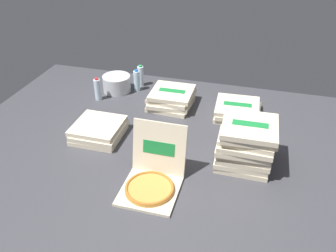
{
  "coord_description": "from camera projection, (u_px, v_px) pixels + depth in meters",
  "views": [
    {
      "loc": [
        0.61,
        -2.04,
        1.57
      ],
      "look_at": [
        0.02,
        0.1,
        0.14
      ],
      "focal_mm": 37.96,
      "sensor_mm": 36.0,
      "label": 1
    }
  ],
  "objects": [
    {
      "name": "ground_plane",
      "position": [
        162.0,
        150.0,
        2.65
      ],
      "size": [
        3.2,
        2.4,
        0.02
      ],
      "primitive_type": "cube",
      "color": "#38383D"
    },
    {
      "name": "open_pizza_box",
      "position": [
        152.0,
        178.0,
        2.26
      ],
      "size": [
        0.36,
        0.44,
        0.37
      ],
      "color": "beige",
      "rests_on": "ground_plane"
    },
    {
      "name": "pizza_stack_center_near",
      "position": [
        99.0,
        130.0,
        2.75
      ],
      "size": [
        0.37,
        0.37,
        0.11
      ],
      "color": "beige",
      "rests_on": "ground_plane"
    },
    {
      "name": "pizza_stack_right_mid",
      "position": [
        171.0,
        98.0,
        3.15
      ],
      "size": [
        0.39,
        0.39,
        0.15
      ],
      "color": "beige",
      "rests_on": "ground_plane"
    },
    {
      "name": "pizza_stack_left_mid",
      "position": [
        238.0,
        110.0,
        3.0
      ],
      "size": [
        0.39,
        0.38,
        0.11
      ],
      "color": "beige",
      "rests_on": "ground_plane"
    },
    {
      "name": "pizza_stack_right_near",
      "position": [
        246.0,
        143.0,
        2.41
      ],
      "size": [
        0.4,
        0.39,
        0.33
      ],
      "color": "beige",
      "rests_on": "ground_plane"
    },
    {
      "name": "ice_bucket",
      "position": [
        117.0,
        83.0,
        3.39
      ],
      "size": [
        0.26,
        0.26,
        0.15
      ],
      "primitive_type": "cylinder",
      "color": "#B7BABF",
      "rests_on": "ground_plane"
    },
    {
      "name": "water_bottle_0",
      "position": [
        98.0,
        89.0,
        3.23
      ],
      "size": [
        0.06,
        0.06,
        0.21
      ],
      "color": "silver",
      "rests_on": "ground_plane"
    },
    {
      "name": "water_bottle_1",
      "position": [
        137.0,
        81.0,
        3.39
      ],
      "size": [
        0.06,
        0.06,
        0.21
      ],
      "color": "silver",
      "rests_on": "ground_plane"
    },
    {
      "name": "water_bottle_2",
      "position": [
        141.0,
        76.0,
        3.47
      ],
      "size": [
        0.06,
        0.06,
        0.21
      ],
      "color": "white",
      "rests_on": "ground_plane"
    }
  ]
}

